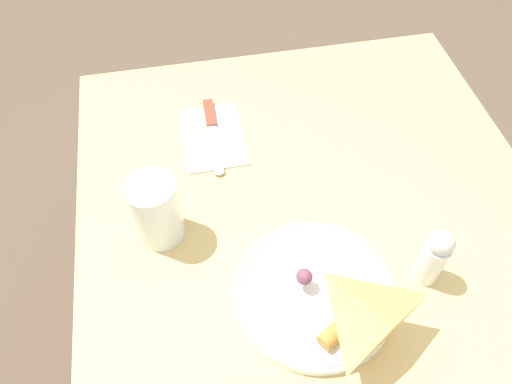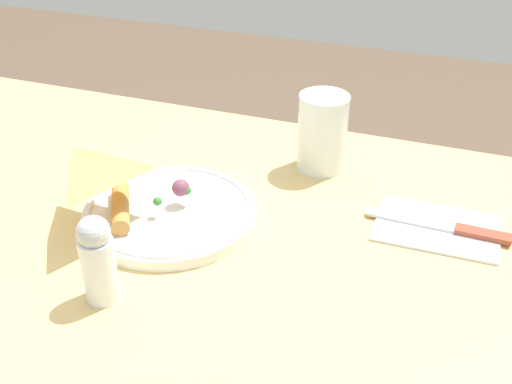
{
  "view_description": "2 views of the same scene",
  "coord_description": "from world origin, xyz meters",
  "px_view_note": "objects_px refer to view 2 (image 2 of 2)",
  "views": [
    {
      "loc": [
        0.29,
        -0.19,
        1.42
      ],
      "look_at": [
        -0.18,
        -0.1,
        0.8
      ],
      "focal_mm": 35.0,
      "sensor_mm": 36.0,
      "label": 1
    },
    {
      "loc": [
        -0.38,
        0.6,
        1.24
      ],
      "look_at": [
        -0.12,
        -0.11,
        0.76
      ],
      "focal_mm": 45.0,
      "sensor_mm": 36.0,
      "label": 2
    }
  ],
  "objects_px": {
    "milk_glass": "(322,136)",
    "salt_shaker": "(98,259)",
    "plate_pizza": "(167,210)",
    "butter_knife": "(445,227)",
    "napkin_folded": "(437,228)",
    "dining_table": "(151,294)"
  },
  "relations": [
    {
      "from": "napkin_folded",
      "to": "plate_pizza",
      "type": "bearing_deg",
      "value": 16.27
    },
    {
      "from": "napkin_folded",
      "to": "butter_knife",
      "type": "xyz_separation_m",
      "value": [
        -0.01,
        0.0,
        0.0
      ]
    },
    {
      "from": "butter_knife",
      "to": "salt_shaker",
      "type": "bearing_deg",
      "value": 38.95
    },
    {
      "from": "milk_glass",
      "to": "salt_shaker",
      "type": "relative_size",
      "value": 1.08
    },
    {
      "from": "plate_pizza",
      "to": "butter_knife",
      "type": "relative_size",
      "value": 1.23
    },
    {
      "from": "plate_pizza",
      "to": "butter_knife",
      "type": "xyz_separation_m",
      "value": [
        -0.36,
        -0.1,
        -0.01
      ]
    },
    {
      "from": "plate_pizza",
      "to": "milk_glass",
      "type": "relative_size",
      "value": 1.97
    },
    {
      "from": "napkin_folded",
      "to": "dining_table",
      "type": "bearing_deg",
      "value": 21.4
    },
    {
      "from": "napkin_folded",
      "to": "salt_shaker",
      "type": "height_order",
      "value": "salt_shaker"
    },
    {
      "from": "dining_table",
      "to": "milk_glass",
      "type": "height_order",
      "value": "milk_glass"
    },
    {
      "from": "dining_table",
      "to": "plate_pizza",
      "type": "relative_size",
      "value": 4.99
    },
    {
      "from": "dining_table",
      "to": "butter_knife",
      "type": "bearing_deg",
      "value": -159.13
    },
    {
      "from": "dining_table",
      "to": "napkin_folded",
      "type": "bearing_deg",
      "value": -158.6
    },
    {
      "from": "plate_pizza",
      "to": "milk_glass",
      "type": "distance_m",
      "value": 0.27
    },
    {
      "from": "milk_glass",
      "to": "butter_knife",
      "type": "xyz_separation_m",
      "value": [
        -0.2,
        0.11,
        -0.05
      ]
    },
    {
      "from": "milk_glass",
      "to": "napkin_folded",
      "type": "distance_m",
      "value": 0.23
    },
    {
      "from": "plate_pizza",
      "to": "salt_shaker",
      "type": "height_order",
      "value": "salt_shaker"
    },
    {
      "from": "milk_glass",
      "to": "napkin_folded",
      "type": "bearing_deg",
      "value": 149.88
    },
    {
      "from": "plate_pizza",
      "to": "milk_glass",
      "type": "xyz_separation_m",
      "value": [
        -0.16,
        -0.21,
        0.04
      ]
    },
    {
      "from": "napkin_folded",
      "to": "butter_knife",
      "type": "height_order",
      "value": "butter_knife"
    },
    {
      "from": "plate_pizza",
      "to": "salt_shaker",
      "type": "relative_size",
      "value": 2.13
    },
    {
      "from": "plate_pizza",
      "to": "dining_table",
      "type": "bearing_deg",
      "value": 70.87
    }
  ]
}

